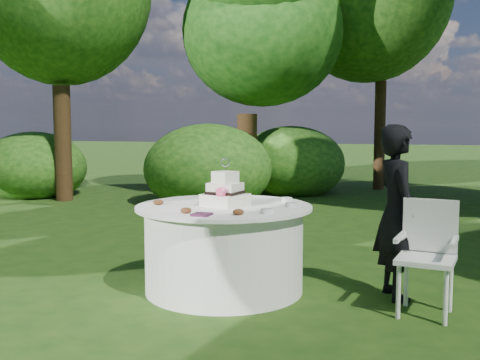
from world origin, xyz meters
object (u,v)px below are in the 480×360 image
napkins (202,214)px  cake (225,193)px  table (224,248)px  guest (397,212)px  chair (428,248)px

napkins → cake: 0.57m
napkins → table: bearing=92.7°
guest → table: size_ratio=0.95×
chair → cake: bearing=179.0°
napkins → cake: bearing=90.7°
napkins → cake: size_ratio=0.33×
table → cake: bearing=-51.8°
table → chair: bearing=-1.9°
table → cake: size_ratio=3.62×
table → napkins: bearing=-87.3°
cake → napkins: bearing=-89.3°
guest → napkins: bearing=97.1°
napkins → cake: cake is taller
guest → chair: guest is taller
table → cake: cake is taller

